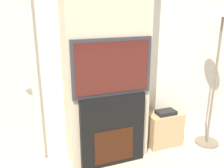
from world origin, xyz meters
TOP-DOWN VIEW (x-y plane):
  - wall_back at (0.00, 2.03)m, footprint 6.00×0.06m
  - chimney_breast at (0.00, 1.80)m, footprint 0.97×0.40m
  - fireplace at (0.00, 1.60)m, footprint 0.78×0.15m
  - television at (0.00, 1.60)m, footprint 0.92×0.07m
  - floor_lamp at (1.41, 1.55)m, footprint 0.32×0.32m
  - media_stand at (0.82, 1.76)m, footprint 0.47×0.30m

SIDE VIEW (x-z plane):
  - media_stand at x=0.82m, z-range -0.02..0.50m
  - fireplace at x=0.00m, z-range 0.00..0.88m
  - television at x=0.00m, z-range 0.89..1.53m
  - floor_lamp at x=1.41m, z-range 0.34..2.17m
  - wall_back at x=0.00m, z-range 0.00..2.70m
  - chimney_breast at x=0.00m, z-range 0.00..2.70m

